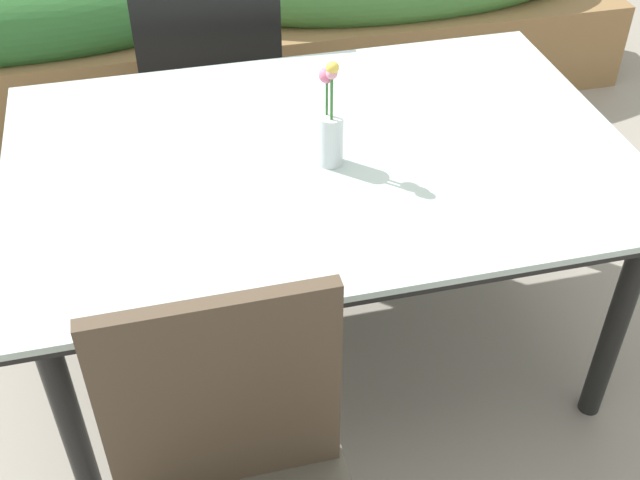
{
  "coord_description": "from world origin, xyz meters",
  "views": [
    {
      "loc": [
        -0.44,
        -1.72,
        1.83
      ],
      "look_at": [
        -0.04,
        -0.06,
        0.41
      ],
      "focal_mm": 44.89,
      "sensor_mm": 36.0,
      "label": 1
    }
  ],
  "objects_px": {
    "flower_vase": "(331,125)",
    "planter_box": "(223,36)",
    "dining_table": "(320,172)",
    "chair_far_side": "(210,65)"
  },
  "relations": [
    {
      "from": "chair_far_side",
      "to": "dining_table",
      "type": "bearing_deg",
      "value": -74.49
    },
    {
      "from": "flower_vase",
      "to": "planter_box",
      "type": "distance_m",
      "value": 1.64
    },
    {
      "from": "planter_box",
      "to": "flower_vase",
      "type": "bearing_deg",
      "value": -87.38
    },
    {
      "from": "flower_vase",
      "to": "planter_box",
      "type": "xyz_separation_m",
      "value": [
        -0.07,
        1.57,
        -0.49
      ]
    },
    {
      "from": "chair_far_side",
      "to": "flower_vase",
      "type": "height_order",
      "value": "flower_vase"
    },
    {
      "from": "dining_table",
      "to": "flower_vase",
      "type": "xyz_separation_m",
      "value": [
        0.01,
        -0.05,
        0.17
      ]
    },
    {
      "from": "dining_table",
      "to": "planter_box",
      "type": "xyz_separation_m",
      "value": [
        -0.06,
        1.51,
        -0.31
      ]
    },
    {
      "from": "flower_vase",
      "to": "planter_box",
      "type": "height_order",
      "value": "flower_vase"
    },
    {
      "from": "planter_box",
      "to": "dining_table",
      "type": "bearing_deg",
      "value": -87.77
    },
    {
      "from": "chair_far_side",
      "to": "flower_vase",
      "type": "distance_m",
      "value": 0.97
    }
  ]
}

